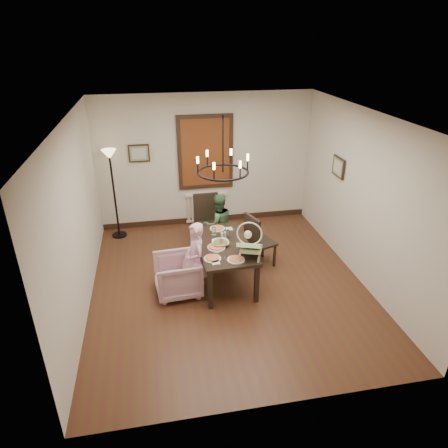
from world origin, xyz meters
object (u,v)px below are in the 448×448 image
object	(u,v)px
chair_right	(261,240)
drinking_glass	(221,243)
elderly_woman	(196,266)
seated_man	(218,229)
baby_bouncer	(250,244)
armchair	(177,275)
chair_far	(208,223)
floor_lamp	(114,196)
dining_table	(223,248)

from	to	relation	value
chair_right	drinking_glass	xyz separation A→B (m)	(-0.81, -0.49, 0.27)
elderly_woman	drinking_glass	xyz separation A→B (m)	(0.45, 0.21, 0.26)
drinking_glass	seated_man	bearing A→B (deg)	82.81
baby_bouncer	seated_man	bearing A→B (deg)	119.97
elderly_woman	armchair	bearing A→B (deg)	-118.09
chair_right	seated_man	size ratio (longest dim) A/B	1.02
chair_far	floor_lamp	distance (m)	1.99
chair_right	floor_lamp	bearing A→B (deg)	37.93
chair_far	seated_man	size ratio (longest dim) A/B	1.10
baby_bouncer	floor_lamp	distance (m)	3.30
dining_table	floor_lamp	bearing A→B (deg)	129.08
dining_table	chair_right	size ratio (longest dim) A/B	1.54
baby_bouncer	armchair	bearing A→B (deg)	-171.54
chair_right	baby_bouncer	world-z (taller)	baby_bouncer
chair_right	baby_bouncer	distance (m)	1.01
seated_man	drinking_glass	distance (m)	1.11
elderly_woman	baby_bouncer	distance (m)	0.93
chair_right	drinking_glass	world-z (taller)	chair_right
chair_right	elderly_woman	bearing A→B (deg)	99.14
elderly_woman	floor_lamp	distance (m)	2.72
chair_far	chair_right	bearing A→B (deg)	-42.69
dining_table	armchair	distance (m)	0.87
chair_far	floor_lamp	bearing A→B (deg)	152.79
armchair	baby_bouncer	bearing A→B (deg)	74.75
drinking_glass	dining_table	bearing A→B (deg)	62.48
chair_far	seated_man	bearing A→B (deg)	-48.60
armchair	seated_man	bearing A→B (deg)	139.48
drinking_glass	floor_lamp	bearing A→B (deg)	130.09
armchair	seated_man	size ratio (longest dim) A/B	0.73
chair_far	floor_lamp	size ratio (longest dim) A/B	0.61
dining_table	armchair	xyz separation A→B (m)	(-0.79, -0.21, -0.30)
drinking_glass	floor_lamp	xyz separation A→B (m)	(-1.79, 2.13, 0.12)
chair_right	armchair	distance (m)	1.68
baby_bouncer	chair_far	bearing A→B (deg)	124.64
armchair	seated_man	xyz separation A→B (m)	(0.87, 1.18, 0.17)
baby_bouncer	drinking_glass	distance (m)	0.54
elderly_woman	baby_bouncer	size ratio (longest dim) A/B	1.80
elderly_woman	drinking_glass	world-z (taller)	elderly_woman
baby_bouncer	floor_lamp	world-z (taller)	floor_lamp
baby_bouncer	floor_lamp	bearing A→B (deg)	151.06
floor_lamp	chair_far	bearing A→B (deg)	-26.53
dining_table	seated_man	bearing A→B (deg)	81.91
floor_lamp	armchair	bearing A→B (deg)	-64.97
armchair	chair_far	bearing A→B (deg)	148.83
armchair	drinking_glass	world-z (taller)	drinking_glass
chair_far	seated_man	xyz separation A→B (m)	(0.17, -0.19, -0.05)
dining_table	baby_bouncer	world-z (taller)	baby_bouncer
armchair	elderly_woman	bearing A→B (deg)	69.23
dining_table	elderly_woman	bearing A→B (deg)	-151.51
chair_right	drinking_glass	size ratio (longest dim) A/B	7.48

